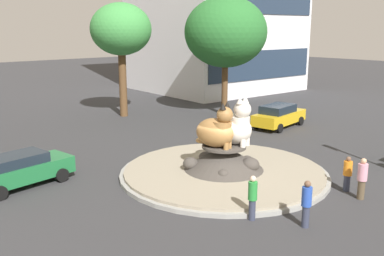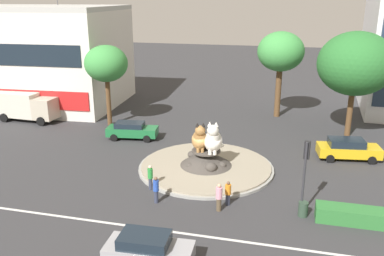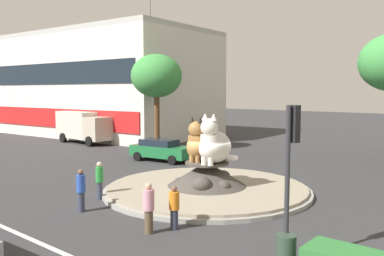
{
  "view_description": "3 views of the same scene",
  "coord_description": "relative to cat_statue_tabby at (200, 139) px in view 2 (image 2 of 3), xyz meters",
  "views": [
    {
      "loc": [
        -14.47,
        -13.79,
        6.96
      ],
      "look_at": [
        -0.55,
        1.69,
        2.13
      ],
      "focal_mm": 40.41,
      "sensor_mm": 36.0,
      "label": 1
    },
    {
      "loc": [
        5.76,
        -27.43,
        12.28
      ],
      "look_at": [
        -1.53,
        1.82,
        2.5
      ],
      "focal_mm": 38.18,
      "sensor_mm": 36.0,
      "label": 2
    },
    {
      "loc": [
        12.04,
        -15.61,
        4.89
      ],
      "look_at": [
        -1.38,
        0.53,
        3.01
      ],
      "focal_mm": 38.55,
      "sensor_mm": 36.0,
      "label": 3
    }
  ],
  "objects": [
    {
      "name": "delivery_box_truck",
      "position": [
        -20.05,
        7.54,
        -0.67
      ],
      "size": [
        6.75,
        2.66,
        2.95
      ],
      "rotation": [
        0.0,
        0.0,
        -0.05
      ],
      "color": "#B7AD99",
      "rests_on": "ground"
    },
    {
      "name": "clipped_hedge_strip",
      "position": [
        11.02,
        -5.46,
        -1.83
      ],
      "size": [
        5.83,
        1.2,
        0.9
      ],
      "primitive_type": "cube",
      "color": "#2D7033",
      "rests_on": "ground"
    },
    {
      "name": "shophouse_block",
      "position": [
        -25.09,
        14.45,
        3.33
      ],
      "size": [
        24.37,
        14.92,
        15.83
      ],
      "rotation": [
        0.0,
        0.0,
        0.07
      ],
      "color": "silver",
      "rests_on": "ground"
    },
    {
      "name": "second_tree_near_tower",
      "position": [
        -11.14,
        8.32,
        3.79
      ],
      "size": [
        4.13,
        4.13,
        7.88
      ],
      "color": "brown",
      "rests_on": "ground"
    },
    {
      "name": "broadleaf_tree_behind_island",
      "position": [
        4.89,
        15.43,
        4.51
      ],
      "size": [
        4.76,
        4.76,
        8.9
      ],
      "color": "brown",
      "rests_on": "ground"
    },
    {
      "name": "third_tree_left",
      "position": [
        11.52,
        10.53,
        4.34
      ],
      "size": [
        6.58,
        6.58,
        9.44
      ],
      "color": "brown",
      "rests_on": "ground"
    },
    {
      "name": "lane_centreline",
      "position": [
        0.48,
        -8.86,
        -2.28
      ],
      "size": [
        112.0,
        0.2,
        0.01
      ],
      "primitive_type": "cube",
      "color": "silver",
      "rests_on": "ground"
    },
    {
      "name": "cat_statue_tabby",
      "position": [
        0.0,
        0.0,
        0.0
      ],
      "size": [
        1.68,
        2.39,
        2.19
      ],
      "rotation": [
        0.0,
        0.0,
        -1.29
      ],
      "color": "#9E703D",
      "rests_on": "roundabout_island"
    },
    {
      "name": "sedan_on_far_lane",
      "position": [
        0.21,
        -11.87,
        -1.44
      ],
      "size": [
        4.26,
        2.14,
        1.62
      ],
      "rotation": [
        0.0,
        0.0,
        0.05
      ],
      "color": "#99999E",
      "rests_on": "ground"
    },
    {
      "name": "parked_car_right",
      "position": [
        10.89,
        4.54,
        -1.43
      ],
      "size": [
        4.92,
        2.56,
        1.64
      ],
      "rotation": [
        0.0,
        0.0,
        0.14
      ],
      "color": "gold",
      "rests_on": "ground"
    },
    {
      "name": "litter_bin",
      "position": [
        7.42,
        -5.39,
        -1.83
      ],
      "size": [
        0.56,
        0.56,
        0.9
      ],
      "color": "#2D4233",
      "rests_on": "ground"
    },
    {
      "name": "pedestrian_pink_shirt",
      "position": [
        2.54,
        -5.96,
        -1.36
      ],
      "size": [
        0.39,
        0.39,
        1.77
      ],
      "rotation": [
        0.0,
        0.0,
        0.57
      ],
      "color": "brown",
      "rests_on": "ground"
    },
    {
      "name": "pedestrian_green_shirt",
      "position": [
        -2.38,
        -4.24,
        -1.37
      ],
      "size": [
        0.34,
        0.34,
        1.72
      ],
      "rotation": [
        0.0,
        0.0,
        0.63
      ],
      "color": "#33384C",
      "rests_on": "ground"
    },
    {
      "name": "roundabout_island",
      "position": [
        0.48,
        -0.03,
        -1.84
      ],
      "size": [
        10.03,
        10.03,
        1.48
      ],
      "color": "gray",
      "rests_on": "ground"
    },
    {
      "name": "ground_plane",
      "position": [
        0.48,
        -0.03,
        -2.28
      ],
      "size": [
        160.0,
        160.0,
        0.0
      ],
      "primitive_type": "plane",
      "color": "#333335"
    },
    {
      "name": "pedestrian_blue_shirt",
      "position": [
        -1.42,
        -5.91,
        -1.36
      ],
      "size": [
        0.36,
        0.36,
        1.75
      ],
      "rotation": [
        0.0,
        0.0,
        2.94
      ],
      "color": "#33384C",
      "rests_on": "ground"
    },
    {
      "name": "cat_statue_white",
      "position": [
        1.02,
        -0.16,
        0.08
      ],
      "size": [
        1.58,
        2.47,
        2.4
      ],
      "rotation": [
        0.0,
        0.0,
        -1.44
      ],
      "color": "silver",
      "rests_on": "roundabout_island"
    },
    {
      "name": "traffic_light_mast",
      "position": [
        7.33,
        -5.07,
        0.88
      ],
      "size": [
        0.36,
        0.45,
        4.5
      ],
      "rotation": [
        0.0,
        0.0,
        1.38
      ],
      "color": "#2D2D33",
      "rests_on": "ground"
    },
    {
      "name": "pedestrian_orange_shirt",
      "position": [
        2.94,
        -5.1,
        -1.47
      ],
      "size": [
        0.37,
        0.37,
        1.57
      ],
      "rotation": [
        0.0,
        0.0,
        2.33
      ],
      "color": "#33384C",
      "rests_on": "ground"
    },
    {
      "name": "hatchback_near_shophouse",
      "position": [
        -7.41,
        4.96,
        -1.47
      ],
      "size": [
        4.67,
        2.39,
        1.52
      ],
      "rotation": [
        0.0,
        0.0,
        0.14
      ],
      "color": "#1E6B38",
      "rests_on": "ground"
    }
  ]
}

